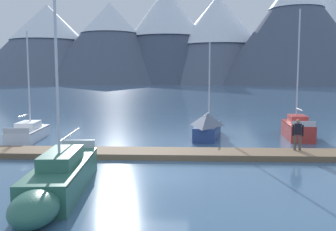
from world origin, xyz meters
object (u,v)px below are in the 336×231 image
object	(u,v)px
sailboat_second_berth	(59,178)
sailboat_mid_dock_port	(208,125)
sailboat_mid_dock_starboard	(296,127)
sailboat_nearest_berth	(30,131)
person_on_dock	(298,133)

from	to	relation	value
sailboat_second_berth	sailboat_mid_dock_port	size ratio (longest dim) A/B	1.29
sailboat_mid_dock_port	sailboat_mid_dock_starboard	bearing A→B (deg)	4.21
sailboat_mid_dock_port	sailboat_mid_dock_starboard	xyz separation A→B (m)	(6.25, 0.46, -0.16)
sailboat_nearest_berth	sailboat_second_berth	bearing A→B (deg)	-62.14
sailboat_nearest_berth	sailboat_second_berth	size ratio (longest dim) A/B	0.85
sailboat_mid_dock_port	person_on_dock	bearing A→B (deg)	-52.91
sailboat_nearest_berth	sailboat_second_berth	world-z (taller)	sailboat_second_berth
sailboat_second_berth	person_on_dock	size ratio (longest dim) A/B	5.10
sailboat_nearest_berth	sailboat_mid_dock_port	distance (m)	12.45
sailboat_mid_dock_port	person_on_dock	world-z (taller)	sailboat_mid_dock_port
sailboat_second_berth	person_on_dock	bearing A→B (deg)	35.04
sailboat_mid_dock_port	person_on_dock	size ratio (longest dim) A/B	3.96
sailboat_nearest_berth	sailboat_mid_dock_starboard	world-z (taller)	sailboat_mid_dock_starboard
person_on_dock	sailboat_nearest_berth	bearing A→B (deg)	164.59
sailboat_nearest_berth	sailboat_mid_dock_starboard	distance (m)	18.70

